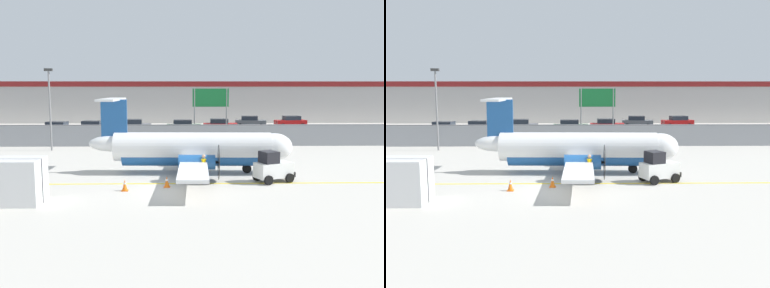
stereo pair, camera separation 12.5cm
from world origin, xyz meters
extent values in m
plane|color=#BCB7AD|center=(0.00, 0.00, 0.00)|extent=(140.00, 140.00, 0.00)
cube|color=yellow|center=(0.00, 2.00, 0.00)|extent=(84.00, 0.20, 0.01)
cube|color=gray|center=(0.00, 18.00, 1.00)|extent=(98.00, 0.04, 2.00)
cylinder|color=slate|center=(0.00, 18.00, 2.05)|extent=(98.00, 0.10, 0.10)
cube|color=#38383A|center=(0.00, 29.50, 0.06)|extent=(98.00, 17.00, 0.12)
cube|color=#BCB7B2|center=(0.00, 48.00, 3.25)|extent=(91.00, 8.00, 6.50)
cube|color=maroon|center=(0.00, 44.00, 6.10)|extent=(91.00, 0.20, 0.80)
cylinder|color=white|center=(0.76, 5.16, 1.75)|extent=(10.30, 2.22, 1.90)
ellipsoid|color=white|center=(6.14, 4.99, 1.75)|extent=(2.42, 1.88, 1.80)
ellipsoid|color=white|center=(-4.63, 5.33, 1.95)|extent=(2.92, 1.14, 1.05)
cylinder|color=#1E5193|center=(0.76, 5.16, 1.23)|extent=(9.24, 1.77, 1.48)
cube|color=white|center=(0.86, 5.16, 1.18)|extent=(2.10, 16.04, 0.18)
cylinder|color=#1E5193|center=(1.14, 7.75, 1.18)|extent=(2.23, 0.97, 0.90)
cone|color=black|center=(2.29, 7.72, 1.18)|extent=(0.46, 0.45, 0.44)
cylinder|color=#262626|center=(2.44, 7.71, 1.18)|extent=(0.11, 2.10, 2.10)
cylinder|color=#1E5193|center=(0.98, 2.56, 1.18)|extent=(2.23, 0.97, 0.90)
cone|color=black|center=(2.12, 2.52, 1.18)|extent=(0.46, 0.45, 0.44)
cylinder|color=#262626|center=(2.27, 2.51, 1.18)|extent=(0.11, 2.10, 2.10)
cube|color=#1E5193|center=(-4.36, 5.33, 3.30)|extent=(1.70, 0.23, 3.10)
cube|color=white|center=(-4.49, 5.33, 4.85)|extent=(1.25, 4.83, 0.14)
cylinder|color=#59595B|center=(4.37, 5.05, 0.79)|extent=(0.14, 0.14, 0.97)
cylinder|color=black|center=(4.37, 5.05, 0.30)|extent=(0.61, 0.24, 0.60)
cylinder|color=#59595B|center=(0.53, 7.38, 0.83)|extent=(0.14, 0.14, 0.90)
cylinder|color=black|center=(0.53, 7.38, 0.38)|extent=(0.77, 0.24, 0.76)
cylinder|color=#59595B|center=(0.39, 2.96, 0.83)|extent=(0.14, 0.14, 0.90)
cylinder|color=black|center=(0.39, 2.96, 0.38)|extent=(0.77, 0.24, 0.76)
cube|color=silver|center=(5.57, 2.38, 0.73)|extent=(2.46, 1.88, 0.90)
cube|color=black|center=(5.25, 2.24, 1.53)|extent=(1.22, 1.27, 0.70)
cube|color=black|center=(6.62, 2.83, 0.43)|extent=(0.58, 1.07, 0.30)
cylinder|color=black|center=(6.02, 3.23, 0.28)|extent=(0.59, 0.39, 0.56)
cylinder|color=black|center=(6.49, 2.12, 0.28)|extent=(0.59, 0.39, 0.56)
cylinder|color=black|center=(4.64, 2.63, 0.28)|extent=(0.59, 0.39, 0.56)
cylinder|color=black|center=(5.12, 1.53, 0.28)|extent=(0.59, 0.39, 0.56)
cylinder|color=#191E4C|center=(1.39, 2.33, 0.42)|extent=(0.19, 0.19, 0.85)
cylinder|color=#191E4C|center=(1.35, 2.14, 0.42)|extent=(0.19, 0.19, 0.85)
cylinder|color=yellow|center=(1.37, 2.24, 1.15)|extent=(0.40, 0.40, 0.60)
cylinder|color=yellow|center=(1.41, 2.45, 1.18)|extent=(0.12, 0.12, 0.55)
cylinder|color=yellow|center=(1.33, 2.02, 1.18)|extent=(0.12, 0.12, 0.55)
sphere|color=tan|center=(1.37, 2.24, 1.59)|extent=(0.22, 0.22, 0.22)
cube|color=silver|center=(-7.95, -2.06, 1.10)|extent=(2.40, 2.00, 2.20)
cube|color=#333338|center=(-7.95, -2.06, 1.10)|extent=(2.44, 0.08, 2.20)
cube|color=orange|center=(-3.05, 0.29, 0.02)|extent=(0.36, 0.36, 0.04)
cone|color=orange|center=(-3.05, 0.29, 0.34)|extent=(0.28, 0.28, 0.60)
cylinder|color=white|center=(-3.05, 0.29, 0.42)|extent=(0.17, 0.17, 0.08)
cube|color=orange|center=(-0.78, 1.12, 0.02)|extent=(0.36, 0.36, 0.04)
cone|color=orange|center=(-0.78, 1.12, 0.34)|extent=(0.28, 0.28, 0.60)
cylinder|color=white|center=(-0.78, 1.12, 0.42)|extent=(0.17, 0.17, 0.08)
cube|color=orange|center=(0.20, 7.58, 0.02)|extent=(0.36, 0.36, 0.04)
cone|color=orange|center=(0.20, 7.58, 0.34)|extent=(0.28, 0.28, 0.60)
cylinder|color=white|center=(0.20, 7.58, 0.42)|extent=(0.17, 0.17, 0.08)
cube|color=slate|center=(-14.24, 26.66, 0.74)|extent=(4.40, 2.27, 0.80)
cube|color=#262D38|center=(-14.39, 26.68, 1.42)|extent=(2.40, 1.85, 0.56)
cylinder|color=black|center=(-12.73, 27.35, 0.42)|extent=(0.62, 0.28, 0.60)
cylinder|color=black|center=(-12.98, 25.57, 0.42)|extent=(0.62, 0.28, 0.60)
cylinder|color=black|center=(-15.50, 27.74, 0.42)|extent=(0.62, 0.28, 0.60)
cylinder|color=black|center=(-15.75, 25.96, 0.42)|extent=(0.62, 0.28, 0.60)
cube|color=silver|center=(-10.72, 27.83, 0.74)|extent=(4.36, 2.16, 0.80)
cube|color=#262D38|center=(-10.57, 27.81, 1.42)|extent=(2.36, 1.79, 0.56)
cylinder|color=black|center=(-12.21, 27.09, 0.42)|extent=(0.62, 0.27, 0.60)
cylinder|color=black|center=(-12.01, 28.88, 0.42)|extent=(0.62, 0.27, 0.60)
cylinder|color=black|center=(-9.42, 26.78, 0.42)|extent=(0.62, 0.27, 0.60)
cylinder|color=black|center=(-9.22, 28.57, 0.42)|extent=(0.62, 0.27, 0.60)
cube|color=slate|center=(-5.89, 30.00, 0.74)|extent=(4.29, 1.93, 0.80)
cube|color=#262D38|center=(-6.04, 29.99, 1.42)|extent=(2.28, 1.68, 0.56)
cylinder|color=black|center=(-4.55, 30.98, 0.42)|extent=(0.61, 0.23, 0.60)
cylinder|color=black|center=(-4.45, 29.18, 0.42)|extent=(0.61, 0.23, 0.60)
cylinder|color=black|center=(-7.34, 30.82, 0.42)|extent=(0.61, 0.23, 0.60)
cylinder|color=black|center=(-7.24, 29.02, 0.42)|extent=(0.61, 0.23, 0.60)
cube|color=#19662D|center=(0.24, 29.14, 0.74)|extent=(4.21, 1.72, 0.80)
cube|color=#262D38|center=(0.09, 29.14, 1.42)|extent=(2.21, 1.57, 0.56)
cylinder|color=black|center=(1.65, 30.03, 0.42)|extent=(0.60, 0.20, 0.60)
cylinder|color=black|center=(1.64, 28.23, 0.42)|extent=(0.60, 0.20, 0.60)
cylinder|color=black|center=(-1.15, 30.04, 0.42)|extent=(0.60, 0.20, 0.60)
cylinder|color=black|center=(-1.16, 28.24, 0.42)|extent=(0.60, 0.20, 0.60)
cube|color=red|center=(4.80, 30.65, 0.74)|extent=(4.23, 1.77, 0.80)
cube|color=#262D38|center=(4.65, 30.66, 1.42)|extent=(2.23, 1.60, 0.56)
cylinder|color=black|center=(6.22, 31.53, 0.42)|extent=(0.60, 0.21, 0.60)
cylinder|color=black|center=(6.19, 29.73, 0.42)|extent=(0.60, 0.21, 0.60)
cylinder|color=black|center=(3.42, 31.58, 0.42)|extent=(0.60, 0.21, 0.60)
cylinder|color=black|center=(3.39, 29.78, 0.42)|extent=(0.60, 0.21, 0.60)
cube|color=slate|center=(9.44, 35.82, 0.74)|extent=(4.38, 2.21, 0.80)
cube|color=#262D38|center=(9.29, 35.84, 1.42)|extent=(2.38, 1.82, 0.56)
cylinder|color=black|center=(10.94, 36.54, 0.42)|extent=(0.62, 0.27, 0.60)
cylinder|color=black|center=(10.71, 34.75, 0.42)|extent=(0.62, 0.27, 0.60)
cylinder|color=black|center=(8.16, 36.89, 0.42)|extent=(0.62, 0.27, 0.60)
cylinder|color=black|center=(7.94, 35.10, 0.42)|extent=(0.62, 0.27, 0.60)
cube|color=red|center=(14.94, 35.78, 0.74)|extent=(4.37, 2.19, 0.80)
cube|color=#262D38|center=(15.09, 35.79, 1.42)|extent=(2.37, 1.81, 0.56)
cylinder|color=black|center=(13.66, 34.71, 0.42)|extent=(0.62, 0.27, 0.60)
cylinder|color=black|center=(13.45, 36.50, 0.42)|extent=(0.62, 0.27, 0.60)
cylinder|color=black|center=(16.44, 35.05, 0.42)|extent=(0.62, 0.27, 0.60)
cylinder|color=black|center=(16.23, 36.84, 0.42)|extent=(0.62, 0.27, 0.60)
cylinder|color=slate|center=(-11.65, 15.53, 3.50)|extent=(0.16, 0.16, 7.00)
cube|color=#333333|center=(-11.65, 15.53, 7.15)|extent=(0.70, 0.30, 0.24)
cylinder|color=slate|center=(1.29, 19.89, 2.75)|extent=(0.14, 0.14, 5.50)
cylinder|color=slate|center=(4.49, 19.89, 2.75)|extent=(0.14, 0.14, 5.50)
cube|color=#14662D|center=(2.89, 19.89, 4.60)|extent=(3.60, 0.10, 1.80)
camera|label=1|loc=(0.16, -22.68, 5.67)|focal=40.00mm
camera|label=2|loc=(0.28, -22.68, 5.67)|focal=40.00mm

